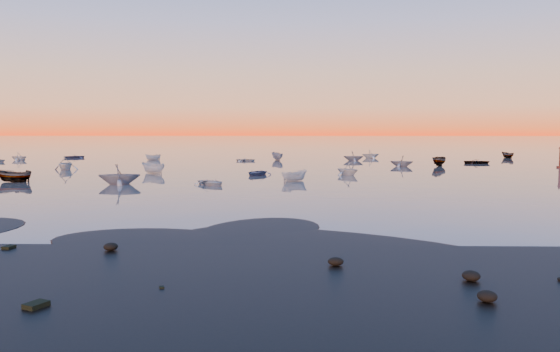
{
  "coord_description": "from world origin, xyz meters",
  "views": [
    {
      "loc": [
        1.0,
        -29.08,
        5.71
      ],
      "look_at": [
        -0.28,
        28.0,
        0.73
      ],
      "focal_mm": 35.0,
      "sensor_mm": 36.0,
      "label": 1
    }
  ],
  "objects_px": {
    "boat_near_left": "(212,185)",
    "boat_near_right": "(348,175)",
    "channel_marker": "(560,158)",
    "boat_near_center": "(294,181)"
  },
  "relations": [
    {
      "from": "boat_near_left",
      "to": "boat_near_right",
      "type": "bearing_deg",
      "value": -1.75
    },
    {
      "from": "boat_near_left",
      "to": "channel_marker",
      "type": "height_order",
      "value": "channel_marker"
    },
    {
      "from": "boat_near_left",
      "to": "boat_near_center",
      "type": "distance_m",
      "value": 9.39
    },
    {
      "from": "boat_near_center",
      "to": "channel_marker",
      "type": "bearing_deg",
      "value": -101.2
    },
    {
      "from": "boat_near_right",
      "to": "channel_marker",
      "type": "height_order",
      "value": "channel_marker"
    },
    {
      "from": "boat_near_right",
      "to": "channel_marker",
      "type": "xyz_separation_m",
      "value": [
        32.38,
        13.44,
        1.35
      ]
    },
    {
      "from": "channel_marker",
      "to": "boat_near_center",
      "type": "bearing_deg",
      "value": -151.15
    },
    {
      "from": "boat_near_center",
      "to": "boat_near_right",
      "type": "xyz_separation_m",
      "value": [
        6.59,
        8.04,
        0.0
      ]
    },
    {
      "from": "boat_near_left",
      "to": "boat_near_right",
      "type": "xyz_separation_m",
      "value": [
        14.98,
        12.25,
        0.0
      ]
    },
    {
      "from": "boat_near_center",
      "to": "boat_near_right",
      "type": "relative_size",
      "value": 1.04
    }
  ]
}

